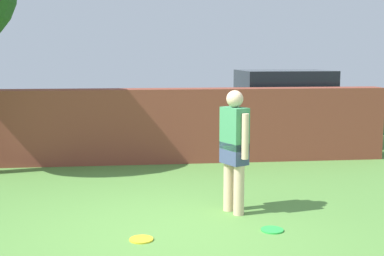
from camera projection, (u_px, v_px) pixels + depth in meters
name	position (u px, v px, depth m)	size (l,w,h in m)	color
ground_plane	(170.00, 232.00, 6.07)	(40.00, 40.00, 0.00)	#568C3D
brick_wall	(76.00, 127.00, 9.77)	(12.00, 0.50, 1.42)	brown
person	(234.00, 146.00, 6.70)	(0.36, 0.49, 1.62)	beige
car	(283.00, 108.00, 11.76)	(4.26, 2.04, 1.72)	#0C4C2D
frisbee_green	(272.00, 230.00, 6.12)	(0.27, 0.27, 0.02)	green
frisbee_yellow	(141.00, 239.00, 5.81)	(0.27, 0.27, 0.02)	yellow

